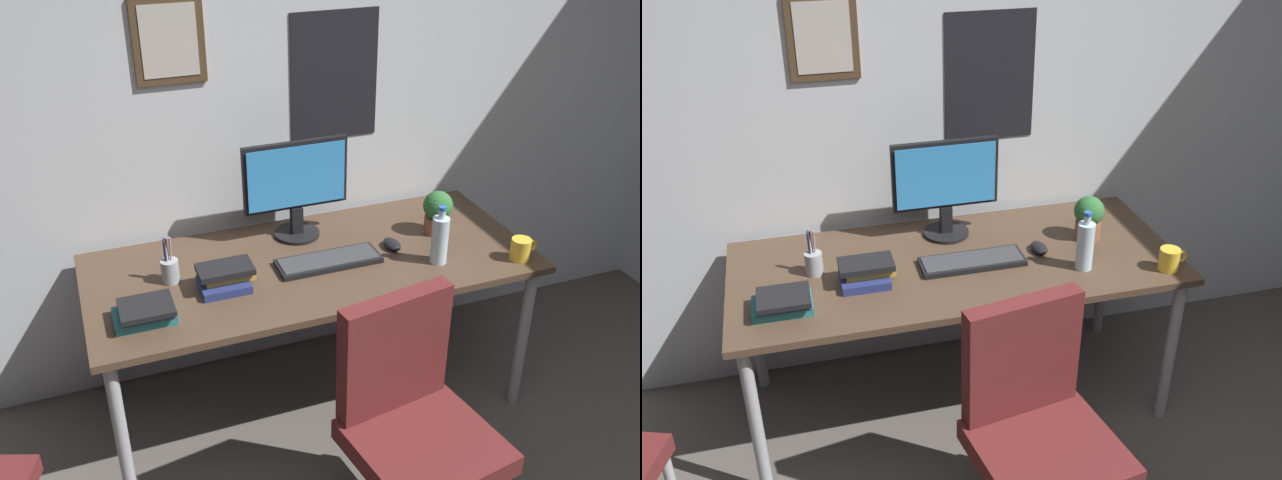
% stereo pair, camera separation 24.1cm
% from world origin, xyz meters
% --- Properties ---
extents(wall_back, '(4.40, 0.10, 2.60)m').
position_xyz_m(wall_back, '(-0.00, 2.15, 1.30)').
color(wall_back, silver).
rests_on(wall_back, ground_plane).
extents(desk, '(1.84, 0.79, 0.74)m').
position_xyz_m(desk, '(-0.03, 1.67, 0.67)').
color(desk, '#4C3828').
rests_on(desk, ground_plane).
extents(office_chair, '(0.57, 0.57, 0.95)m').
position_xyz_m(office_chair, '(0.05, 0.90, 0.53)').
color(office_chair, '#591E1E').
rests_on(office_chair, ground_plane).
extents(monitor, '(0.46, 0.20, 0.43)m').
position_xyz_m(monitor, '(-0.02, 1.91, 0.98)').
color(monitor, black).
rests_on(monitor, desk).
extents(keyboard, '(0.43, 0.15, 0.03)m').
position_xyz_m(keyboard, '(0.02, 1.63, 0.75)').
color(keyboard, black).
rests_on(keyboard, desk).
extents(computer_mouse, '(0.06, 0.11, 0.04)m').
position_xyz_m(computer_mouse, '(0.32, 1.66, 0.76)').
color(computer_mouse, black).
rests_on(computer_mouse, desk).
extents(water_bottle, '(0.07, 0.07, 0.25)m').
position_xyz_m(water_bottle, '(0.45, 1.49, 0.85)').
color(water_bottle, silver).
rests_on(water_bottle, desk).
extents(coffee_mug_near, '(0.12, 0.08, 0.09)m').
position_xyz_m(coffee_mug_near, '(0.78, 1.39, 0.79)').
color(coffee_mug_near, yellow).
rests_on(coffee_mug_near, desk).
extents(potted_plant, '(0.13, 0.13, 0.19)m').
position_xyz_m(potted_plant, '(0.57, 1.72, 0.85)').
color(potted_plant, brown).
rests_on(potted_plant, desk).
extents(pen_cup, '(0.07, 0.07, 0.20)m').
position_xyz_m(pen_cup, '(-0.61, 1.72, 0.80)').
color(pen_cup, '#9EA0A5').
rests_on(pen_cup, desk).
extents(book_stack_left, '(0.22, 0.16, 0.09)m').
position_xyz_m(book_stack_left, '(-0.41, 1.61, 0.79)').
color(book_stack_left, navy).
rests_on(book_stack_left, desk).
extents(book_stack_right, '(0.22, 0.17, 0.07)m').
position_xyz_m(book_stack_right, '(-0.74, 1.48, 0.78)').
color(book_stack_right, '#26727A').
rests_on(book_stack_right, desk).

